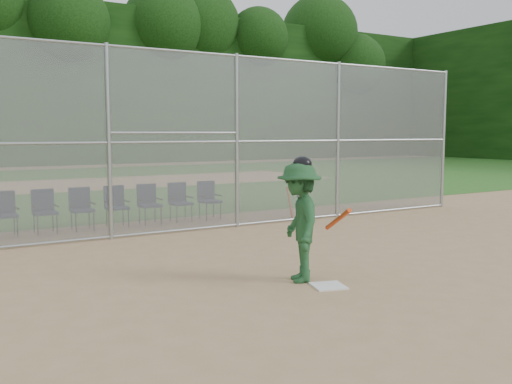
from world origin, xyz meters
TOP-DOWN VIEW (x-y plane):
  - ground at (0.00, 0.00)m, footprint 100.00×100.00m
  - grass_strip at (0.00, 18.00)m, footprint 100.00×100.00m
  - dirt_patch_far at (0.00, 18.00)m, footprint 24.00×24.00m
  - backstop_fence at (0.00, 5.00)m, footprint 16.09×0.09m
  - treeline at (0.00, 20.00)m, footprint 81.00×60.00m
  - home_plate at (-0.44, -0.24)m, footprint 0.56×0.56m
  - batter_at_plate at (-0.62, 0.24)m, footprint 1.07×1.45m
  - water_cooler at (3.11, 5.29)m, footprint 0.37×0.37m
  - spare_bats at (2.83, 5.26)m, footprint 0.36×0.35m
  - chair_1 at (-3.83, 6.42)m, footprint 0.54×0.52m
  - chair_2 at (-3.03, 6.42)m, footprint 0.54×0.52m
  - chair_3 at (-2.22, 6.42)m, footprint 0.54×0.52m
  - chair_4 at (-1.41, 6.42)m, footprint 0.54×0.52m
  - chair_5 at (-0.61, 6.42)m, footprint 0.54×0.52m
  - chair_6 at (0.20, 6.42)m, footprint 0.54×0.52m
  - chair_7 at (1.00, 6.42)m, footprint 0.54×0.52m

SIDE VIEW (x-z plane):
  - ground at x=0.00m, z-range 0.00..0.00m
  - grass_strip at x=0.00m, z-range 0.01..0.01m
  - dirt_patch_far at x=0.00m, z-range 0.01..0.01m
  - home_plate at x=-0.44m, z-range 0.00..0.02m
  - water_cooler at x=3.11m, z-range 0.00..0.47m
  - spare_bats at x=2.83m, z-range 0.00..0.82m
  - chair_1 at x=-3.83m, z-range 0.00..0.96m
  - chair_2 at x=-3.03m, z-range 0.00..0.96m
  - chair_3 at x=-2.22m, z-range 0.00..0.96m
  - chair_4 at x=-1.41m, z-range 0.00..0.96m
  - chair_5 at x=-0.61m, z-range 0.00..0.96m
  - chair_6 at x=0.20m, z-range 0.00..0.96m
  - chair_7 at x=1.00m, z-range 0.00..0.96m
  - batter_at_plate at x=-0.62m, z-range -0.03..1.83m
  - backstop_fence at x=0.00m, z-range 0.07..4.07m
  - treeline at x=0.00m, z-range 0.00..11.00m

